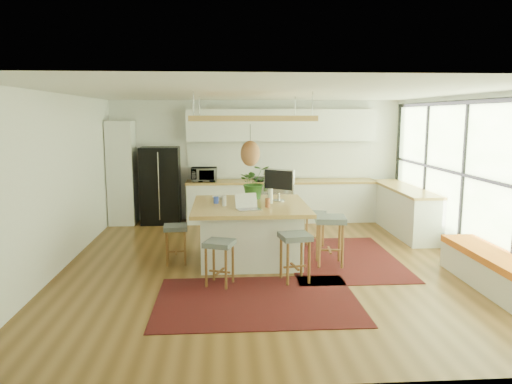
{
  "coord_description": "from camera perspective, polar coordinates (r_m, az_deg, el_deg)",
  "views": [
    {
      "loc": [
        -0.72,
        -7.38,
        2.36
      ],
      "look_at": [
        -0.2,
        0.5,
        1.1
      ],
      "focal_mm": 33.68,
      "sensor_mm": 36.0,
      "label": 1
    }
  ],
  "objects": [
    {
      "name": "floor",
      "position": [
        7.78,
        1.73,
        -8.6
      ],
      "size": [
        7.0,
        7.0,
        0.0
      ],
      "primitive_type": "plane",
      "color": "brown",
      "rests_on": "ground"
    },
    {
      "name": "ceiling",
      "position": [
        7.42,
        1.84,
        11.69
      ],
      "size": [
        7.0,
        7.0,
        0.0
      ],
      "primitive_type": "plane",
      "rotation": [
        3.14,
        0.0,
        0.0
      ],
      "color": "white",
      "rests_on": "ground"
    },
    {
      "name": "wall_back",
      "position": [
        10.95,
        0.0,
        3.77
      ],
      "size": [
        6.5,
        0.0,
        6.5
      ],
      "primitive_type": "plane",
      "rotation": [
        1.57,
        0.0,
        0.0
      ],
      "color": "white",
      "rests_on": "ground"
    },
    {
      "name": "wall_front",
      "position": [
        4.07,
        6.59,
        -5.36
      ],
      "size": [
        6.5,
        0.0,
        6.5
      ],
      "primitive_type": "plane",
      "rotation": [
        -1.57,
        0.0,
        0.0
      ],
      "color": "white",
      "rests_on": "ground"
    },
    {
      "name": "wall_left",
      "position": [
        7.86,
        -22.51,
        0.99
      ],
      "size": [
        0.0,
        7.0,
        7.0
      ],
      "primitive_type": "plane",
      "rotation": [
        1.57,
        0.0,
        1.57
      ],
      "color": "white",
      "rests_on": "ground"
    },
    {
      "name": "wall_right",
      "position": [
        8.44,
        24.32,
        1.39
      ],
      "size": [
        0.0,
        7.0,
        7.0
      ],
      "primitive_type": "plane",
      "rotation": [
        1.57,
        0.0,
        -1.57
      ],
      "color": "white",
      "rests_on": "ground"
    },
    {
      "name": "window_wall",
      "position": [
        8.42,
        24.16,
        1.72
      ],
      "size": [
        0.1,
        6.2,
        2.6
      ],
      "primitive_type": null,
      "color": "black",
      "rests_on": "wall_right"
    },
    {
      "name": "pantry",
      "position": [
        10.86,
        -15.62,
        2.2
      ],
      "size": [
        0.55,
        0.6,
        2.25
      ],
      "primitive_type": "cube",
      "color": "silver",
      "rests_on": "floor"
    },
    {
      "name": "back_counter_base",
      "position": [
        10.81,
        3.03,
        -1.18
      ],
      "size": [
        4.2,
        0.6,
        0.88
      ],
      "primitive_type": "cube",
      "color": "silver",
      "rests_on": "floor"
    },
    {
      "name": "back_counter_top",
      "position": [
        10.73,
        3.05,
        1.24
      ],
      "size": [
        4.24,
        0.64,
        0.05
      ],
      "primitive_type": "cube",
      "color": "#A27B39",
      "rests_on": "back_counter_base"
    },
    {
      "name": "backsplash",
      "position": [
        10.98,
        2.88,
        3.78
      ],
      "size": [
        4.2,
        0.02,
        0.8
      ],
      "primitive_type": "cube",
      "color": "white",
      "rests_on": "wall_back"
    },
    {
      "name": "upper_cabinets",
      "position": [
        10.78,
        3.01,
        7.94
      ],
      "size": [
        4.2,
        0.34,
        0.7
      ],
      "primitive_type": "cube",
      "color": "silver",
      "rests_on": "wall_back"
    },
    {
      "name": "range",
      "position": [
        10.77,
        1.71,
        -0.88
      ],
      "size": [
        0.76,
        0.62,
        1.0
      ],
      "primitive_type": null,
      "color": "#A5A5AA",
      "rests_on": "floor"
    },
    {
      "name": "right_counter_base",
      "position": [
        10.25,
        17.17,
        -2.14
      ],
      "size": [
        0.6,
        2.5,
        0.88
      ],
      "primitive_type": "cube",
      "color": "silver",
      "rests_on": "floor"
    },
    {
      "name": "right_counter_top",
      "position": [
        10.17,
        17.29,
        0.4
      ],
      "size": [
        0.64,
        2.54,
        0.05
      ],
      "primitive_type": "cube",
      "color": "#A27B39",
      "rests_on": "right_counter_base"
    },
    {
      "name": "window_bench",
      "position": [
        7.49,
        26.05,
        -8.24
      ],
      "size": [
        0.52,
        2.0,
        0.5
      ],
      "primitive_type": null,
      "color": "silver",
      "rests_on": "floor"
    },
    {
      "name": "ceiling_panel",
      "position": [
        7.8,
        -0.69,
        6.79
      ],
      "size": [
        1.86,
        1.86,
        0.8
      ],
      "primitive_type": null,
      "color": "#A27B39",
      "rests_on": "ceiling"
    },
    {
      "name": "rug_near",
      "position": [
        6.33,
        0.13,
        -12.77
      ],
      "size": [
        2.6,
        1.8,
        0.01
      ],
      "primitive_type": "cube",
      "color": "black",
      "rests_on": "floor"
    },
    {
      "name": "rug_right",
      "position": [
        8.21,
        10.08,
        -7.74
      ],
      "size": [
        1.8,
        2.6,
        0.01
      ],
      "primitive_type": "cube",
      "color": "black",
      "rests_on": "floor"
    },
    {
      "name": "fridge",
      "position": [
        10.75,
        -11.27,
        1.22
      ],
      "size": [
        0.84,
        0.66,
        1.68
      ],
      "primitive_type": null,
      "rotation": [
        0.0,
        0.0,
        0.01
      ],
      "color": "black",
      "rests_on": "floor"
    },
    {
      "name": "island",
      "position": [
        7.94,
        -0.72,
        -4.75
      ],
      "size": [
        1.85,
        1.85,
        0.93
      ],
      "primitive_type": null,
      "color": "#A27B39",
      "rests_on": "floor"
    },
    {
      "name": "stool_near_left",
      "position": [
        6.78,
        -4.34,
        -8.16
      ],
      "size": [
        0.49,
        0.49,
        0.64
      ],
      "primitive_type": null,
      "rotation": [
        0.0,
        0.0,
        -0.35
      ],
      "color": "#4D5455",
      "rests_on": "floor"
    },
    {
      "name": "stool_near_right",
      "position": [
        6.95,
        4.64,
        -7.73
      ],
      "size": [
        0.48,
        0.48,
        0.7
      ],
      "primitive_type": null,
      "rotation": [
        0.0,
        0.0,
        0.18
      ],
      "color": "#4D5455",
      "rests_on": "floor"
    },
    {
      "name": "stool_right_front",
      "position": [
        7.74,
        8.74,
        -6.05
      ],
      "size": [
        0.52,
        0.52,
        0.79
      ],
      "primitive_type": null,
      "rotation": [
        0.0,
        0.0,
        1.46
      ],
      "color": "#4D5455",
      "rests_on": "floor"
    },
    {
      "name": "stool_right_back",
      "position": [
        8.66,
        6.86,
        -4.39
      ],
      "size": [
        0.5,
        0.5,
        0.66
      ],
      "primitive_type": null,
      "rotation": [
        0.0,
        0.0,
        1.22
      ],
      "color": "#4D5455",
      "rests_on": "floor"
    },
    {
      "name": "stool_left_side",
      "position": [
        7.85,
        -9.49,
        -5.86
      ],
      "size": [
        0.4,
        0.4,
        0.63
      ],
      "primitive_type": null,
      "rotation": [
        0.0,
        0.0,
        -1.49
      ],
      "color": "#4D5455",
      "rests_on": "floor"
    },
    {
      "name": "laptop",
      "position": [
        7.34,
        -0.89,
        -1.22
      ],
      "size": [
        0.44,
        0.45,
        0.26
      ],
      "primitive_type": null,
      "rotation": [
        0.0,
        0.0,
        0.27
      ],
      "color": "#A5A5AA",
      "rests_on": "island"
    },
    {
      "name": "monitor",
      "position": [
        8.1,
        2.72,
        0.75
      ],
      "size": [
        0.6,
        0.53,
        0.55
      ],
      "primitive_type": null,
      "rotation": [
        0.0,
        0.0,
        -0.65
      ],
      "color": "#A5A5AA",
      "rests_on": "island"
    },
    {
      "name": "microwave",
      "position": [
        10.6,
        -6.18,
        2.26
      ],
      "size": [
        0.56,
        0.31,
        0.38
      ],
      "primitive_type": "imported",
      "rotation": [
        0.0,
        0.0,
        0.01
      ],
      "color": "#A5A5AA",
      "rests_on": "back_counter_top"
    },
    {
      "name": "island_plant",
      "position": [
        8.31,
        -0.19,
        0.76
      ],
      "size": [
        0.63,
        0.67,
        0.46
      ],
      "primitive_type": "imported",
      "rotation": [
        0.0,
        0.0,
        0.18
      ],
      "color": "#1E4C19",
      "rests_on": "island"
    },
    {
      "name": "island_bowl",
      "position": [
        8.26,
        -4.41,
        -0.72
      ],
      "size": [
        0.28,
        0.28,
        0.06
      ],
      "primitive_type": "imported",
      "rotation": [
        0.0,
        0.0,
        0.16
      ],
      "color": "silver",
      "rests_on": "island"
    },
    {
      "name": "island_bottle_0",
      "position": [
        7.91,
        -4.75,
        -0.68
      ],
      "size": [
        0.07,
        0.07,
        0.19
      ],
      "primitive_type": "cylinder",
      "color": "blue",
      "rests_on": "island"
    },
    {
      "name": "island_bottle_1",
      "position": [
        7.66,
        -3.66,
        -0.98
      ],
      "size": [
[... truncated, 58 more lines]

